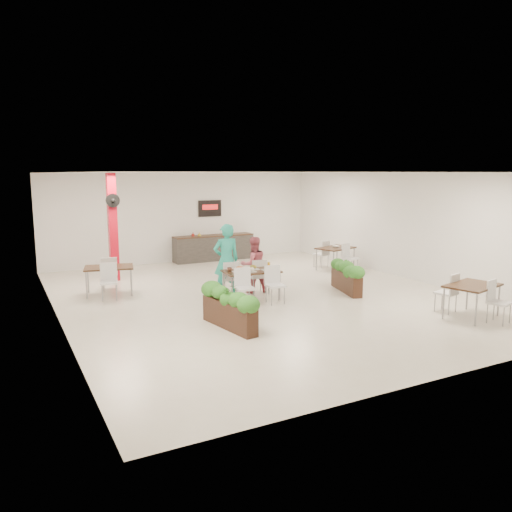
{
  "coord_description": "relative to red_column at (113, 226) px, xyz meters",
  "views": [
    {
      "loc": [
        -6.06,
        -11.21,
        3.18
      ],
      "look_at": [
        -0.25,
        -0.11,
        1.1
      ],
      "focal_mm": 35.0,
      "sensor_mm": 36.0,
      "label": 1
    }
  ],
  "objects": [
    {
      "name": "diner_woman",
      "position": [
        2.99,
        -3.31,
        -0.89
      ],
      "size": [
        0.79,
        0.64,
        1.51
      ],
      "primitive_type": "imported",
      "rotation": [
        0.0,
        0.0,
        3.04
      ],
      "color": "#CF5C6E",
      "rests_on": "ground"
    },
    {
      "name": "red_column",
      "position": [
        0.0,
        0.0,
        0.0
      ],
      "size": [
        0.4,
        0.41,
        3.2
      ],
      "color": "#B60C1E",
      "rests_on": "ground"
    },
    {
      "name": "main_table",
      "position": [
        2.58,
        -3.96,
        -1.01
      ],
      "size": [
        1.47,
        1.73,
        0.92
      ],
      "rotation": [
        0.0,
        0.0,
        -0.1
      ],
      "color": "black",
      "rests_on": "ground"
    },
    {
      "name": "ground",
      "position": [
        3.0,
        -3.79,
        -1.64
      ],
      "size": [
        12.0,
        12.0,
        0.0
      ],
      "primitive_type": "plane",
      "color": "beige",
      "rests_on": "ground"
    },
    {
      "name": "service_counter",
      "position": [
        4.0,
        1.86,
        -1.15
      ],
      "size": [
        3.0,
        0.64,
        2.2
      ],
      "color": "#2A2725",
      "rests_on": "ground"
    },
    {
      "name": "side_table_a",
      "position": [
        -0.51,
        -1.74,
        -1.01
      ],
      "size": [
        1.39,
        1.67,
        0.92
      ],
      "rotation": [
        0.0,
        0.0,
        -0.22
      ],
      "color": "black",
      "rests_on": "ground"
    },
    {
      "name": "planter_left",
      "position": [
        1.08,
        -5.88,
        -1.15
      ],
      "size": [
        0.6,
        1.76,
        0.92
      ],
      "rotation": [
        0.0,
        0.0,
        1.72
      ],
      "color": "black",
      "rests_on": "ground"
    },
    {
      "name": "side_table_b",
      "position": [
        6.89,
        -1.71,
        -1.01
      ],
      "size": [
        1.42,
        1.67,
        0.92
      ],
      "rotation": [
        0.0,
        0.0,
        0.28
      ],
      "color": "black",
      "rests_on": "ground"
    },
    {
      "name": "planter_right",
      "position": [
        5.26,
        -4.4,
        -1.17
      ],
      "size": [
        0.75,
        1.65,
        0.88
      ],
      "rotation": [
        0.0,
        0.0,
        1.3
      ],
      "color": "black",
      "rests_on": "ground"
    },
    {
      "name": "diner_man",
      "position": [
        2.19,
        -3.31,
        -0.69
      ],
      "size": [
        0.73,
        0.52,
        1.9
      ],
      "primitive_type": "imported",
      "rotation": [
        0.0,
        0.0,
        3.04
      ],
      "color": "#28B099",
      "rests_on": "ground"
    },
    {
      "name": "room_shell",
      "position": [
        3.0,
        -3.79,
        0.36
      ],
      "size": [
        10.1,
        12.1,
        3.22
      ],
      "color": "white",
      "rests_on": "ground"
    },
    {
      "name": "side_table_c",
      "position": [
        6.19,
        -7.68,
        -1.01
      ],
      "size": [
        1.43,
        1.67,
        0.92
      ],
      "rotation": [
        0.0,
        0.0,
        0.26
      ],
      "color": "black",
      "rests_on": "ground"
    }
  ]
}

